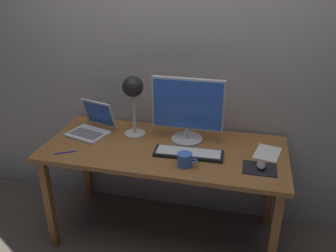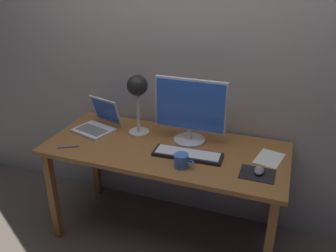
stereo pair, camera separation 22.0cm
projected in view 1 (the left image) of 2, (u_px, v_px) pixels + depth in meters
ground_plane at (165, 233)px, 2.64m from camera, size 4.80×4.80×0.00m
back_wall at (178, 50)px, 2.44m from camera, size 4.80×0.06×2.60m
desk at (164, 157)px, 2.36m from camera, size 1.60×0.70×0.74m
monitor at (188, 108)px, 2.32m from camera, size 0.48×0.21×0.44m
keyboard_main at (189, 153)px, 2.23m from camera, size 0.45×0.16×0.03m
laptop at (93, 124)px, 2.51m from camera, size 0.33×0.34×0.22m
desk_lamp at (133, 92)px, 2.36m from camera, size 0.15×0.15×0.43m
mousepad at (260, 169)px, 2.08m from camera, size 0.20×0.16×0.00m
mouse at (261, 165)px, 2.08m from camera, size 0.06×0.10×0.03m
coffee_mug at (185, 160)px, 2.09m from camera, size 0.12×0.09×0.08m
paper_sheet_near_mouse at (267, 153)px, 2.25m from camera, size 0.19×0.24×0.00m
pen at (65, 152)px, 2.25m from camera, size 0.13×0.08×0.01m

